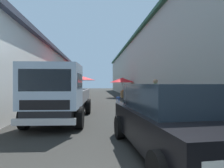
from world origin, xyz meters
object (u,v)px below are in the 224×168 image
object	(u,v)px
fruit_stall_far_right	(123,82)
hatchback_car	(173,119)
fruit_stall_near_left	(78,81)
plastic_stool	(118,98)
vendor_by_crates	(155,93)
fruit_stall_mid_lane	(76,81)
delivery_truck	(58,95)

from	to	relation	value
fruit_stall_far_right	hatchback_car	world-z (taller)	fruit_stall_far_right
fruit_stall_near_left	plastic_stool	bearing A→B (deg)	-148.60
vendor_by_crates	fruit_stall_mid_lane	bearing A→B (deg)	50.07
plastic_stool	fruit_stall_far_right	bearing A→B (deg)	-11.76
fruit_stall_near_left	vendor_by_crates	world-z (taller)	fruit_stall_near_left
hatchback_car	fruit_stall_near_left	bearing A→B (deg)	11.67
hatchback_car	plastic_stool	bearing A→B (deg)	-0.87
hatchback_car	vendor_by_crates	size ratio (longest dim) A/B	2.38
hatchback_car	vendor_by_crates	xyz separation A→B (m)	(5.17, -1.30, 0.25)
fruit_stall_far_right	fruit_stall_mid_lane	bearing A→B (deg)	150.76
fruit_stall_mid_lane	vendor_by_crates	world-z (taller)	fruit_stall_mid_lane
delivery_truck	vendor_by_crates	bearing A→B (deg)	-64.16
fruit_stall_far_right	plastic_stool	distance (m)	5.53
fruit_stall_near_left	plastic_stool	xyz separation A→B (m)	(-5.87, -3.59, -1.44)
fruit_stall_near_left	vendor_by_crates	bearing A→B (deg)	-157.49
fruit_stall_near_left	plastic_stool	distance (m)	7.03
vendor_by_crates	plastic_stool	world-z (taller)	vendor_by_crates
fruit_stall_far_right	fruit_stall_near_left	bearing A→B (deg)	82.38
delivery_truck	vendor_by_crates	xyz separation A→B (m)	(2.05, -4.23, -0.06)
hatchback_car	vendor_by_crates	distance (m)	5.34
fruit_stall_mid_lane	plastic_stool	distance (m)	3.88
fruit_stall_far_right	delivery_truck	distance (m)	13.51
fruit_stall_far_right	hatchback_car	bearing A→B (deg)	175.50
fruit_stall_near_left	fruit_stall_far_right	bearing A→B (deg)	-97.62
plastic_stool	vendor_by_crates	bearing A→B (deg)	-168.35
fruit_stall_far_right	vendor_by_crates	world-z (taller)	fruit_stall_far_right
fruit_stall_mid_lane	delivery_truck	size ratio (longest dim) A/B	0.51
fruit_stall_far_right	plastic_stool	xyz separation A→B (m)	(-5.25, 1.09, -1.35)
hatchback_car	delivery_truck	xyz separation A→B (m)	(3.12, 2.93, 0.30)
fruit_stall_near_left	fruit_stall_mid_lane	xyz separation A→B (m)	(-7.94, -0.58, -0.11)
delivery_truck	plastic_stool	size ratio (longest dim) A/B	11.49
fruit_stall_mid_lane	vendor_by_crates	bearing A→B (deg)	-129.93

